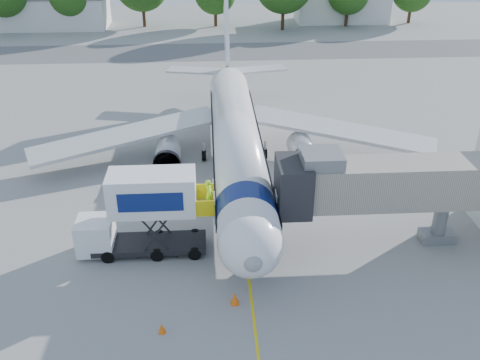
{
  "coord_description": "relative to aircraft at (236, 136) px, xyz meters",
  "views": [
    {
      "loc": [
        -2.06,
        -35.1,
        19.88
      ],
      "look_at": [
        -0.13,
        -3.79,
        3.2
      ],
      "focal_mm": 40.0,
      "sensor_mm": 36.0,
      "label": 1
    }
  ],
  "objects": [
    {
      "name": "safety_cone_a",
      "position": [
        -0.94,
        -16.41,
        -2.59
      ],
      "size": [
        0.47,
        0.47,
        0.75
      ],
      "color": "#F6610C",
      "rests_on": "ground"
    },
    {
      "name": "catering_hiloader",
      "position": [
        -6.26,
        -11.12,
        -0.19
      ],
      "size": [
        8.5,
        2.44,
        5.5
      ],
      "color": "black",
      "rests_on": "ground"
    },
    {
      "name": "jet_bridge",
      "position": [
        7.99,
        -11.12,
        1.39
      ],
      "size": [
        13.9,
        3.2,
        6.6
      ],
      "color": "#ABA192",
      "rests_on": "ground"
    },
    {
      "name": "guidance_line",
      "position": [
        0.0,
        -4.12,
        -2.94
      ],
      "size": [
        0.15,
        70.0,
        0.01
      ],
      "primitive_type": "cube",
      "color": "yellow",
      "rests_on": "ground"
    },
    {
      "name": "ground",
      "position": [
        0.0,
        -4.12,
        -2.95
      ],
      "size": [
        160.0,
        160.0,
        0.0
      ],
      "primitive_type": "plane",
      "color": "gray",
      "rests_on": "ground"
    },
    {
      "name": "outbuilding_left",
      "position": [
        -28.0,
        55.88,
        -0.29
      ],
      "size": [
        18.4,
        8.4,
        5.3
      ],
      "color": "silver",
      "rests_on": "ground"
    },
    {
      "name": "taxiway_strip",
      "position": [
        0.0,
        37.88,
        -2.94
      ],
      "size": [
        120.0,
        10.0,
        0.01
      ],
      "primitive_type": "cube",
      "color": "#59595B",
      "rests_on": "ground"
    },
    {
      "name": "aircraft",
      "position": [
        0.0,
        0.0,
        0.0
      ],
      "size": [
        34.17,
        37.73,
        11.35
      ],
      "color": "white",
      "rests_on": "ground"
    },
    {
      "name": "safety_cone_b",
      "position": [
        -4.8,
        -18.38,
        -2.66
      ],
      "size": [
        0.38,
        0.38,
        0.61
      ],
      "color": "#F6610C",
      "rests_on": "ground"
    },
    {
      "name": "outbuilding_right",
      "position": [
        22.0,
        57.88,
        -0.29
      ],
      "size": [
        16.4,
        7.4,
        5.3
      ],
      "color": "silver",
      "rests_on": "ground"
    }
  ]
}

